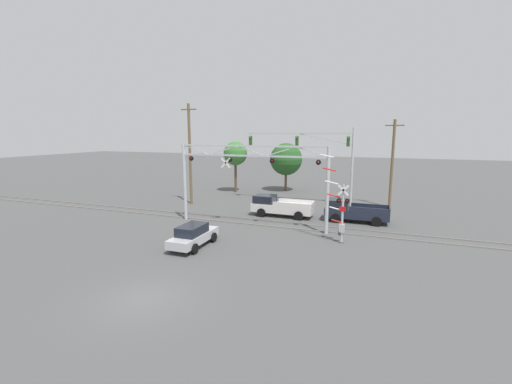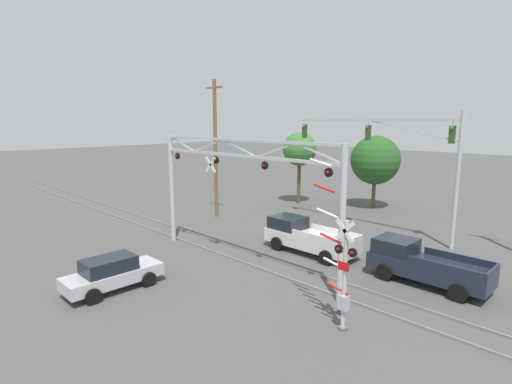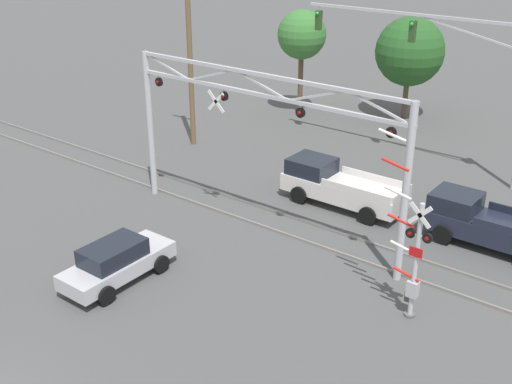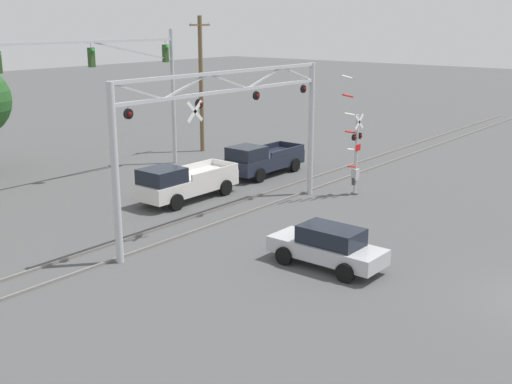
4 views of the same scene
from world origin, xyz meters
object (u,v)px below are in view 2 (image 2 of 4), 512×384
object	(u,v)px
pickup_truck_lead	(306,237)
utility_pole_left	(215,148)
crossing_gantry	(239,182)
background_tree_beyond_span	(300,150)
sedan_waiting	(112,273)
pickup_truck_following	(422,264)
background_tree_far_left_verge	(375,160)
crossing_signal_mast	(342,273)
traffic_signal_span	(409,151)

from	to	relation	value
pickup_truck_lead	utility_pole_left	size ratio (longest dim) A/B	0.53
crossing_gantry	background_tree_beyond_span	bearing A→B (deg)	118.12
sedan_waiting	utility_pole_left	size ratio (longest dim) A/B	0.41
utility_pole_left	background_tree_beyond_span	xyz separation A→B (m)	(1.44, 8.57, -0.50)
pickup_truck_following	utility_pole_left	bearing A→B (deg)	174.41
pickup_truck_lead	background_tree_far_left_verge	world-z (taller)	background_tree_far_left_verge
sedan_waiting	background_tree_far_left_verge	xyz separation A→B (m)	(-0.24, 23.86, 3.40)
pickup_truck_lead	pickup_truck_following	distance (m)	6.58
pickup_truck_following	pickup_truck_lead	bearing A→B (deg)	-177.38
crossing_gantry	pickup_truck_following	distance (m)	9.61
crossing_gantry	crossing_signal_mast	distance (m)	7.99
crossing_signal_mast	background_tree_beyond_span	bearing A→B (deg)	132.73
utility_pole_left	background_tree_beyond_span	bearing A→B (deg)	80.44
sedan_waiting	background_tree_far_left_verge	bearing A→B (deg)	90.58
pickup_truck_lead	crossing_signal_mast	bearing A→B (deg)	-43.93
pickup_truck_following	sedan_waiting	xyz separation A→B (m)	(-9.51, -10.62, -0.14)
pickup_truck_following	background_tree_far_left_verge	size ratio (longest dim) A/B	0.85
pickup_truck_following	background_tree_beyond_span	bearing A→B (deg)	146.76
utility_pole_left	background_tree_beyond_span	distance (m)	8.71
background_tree_far_left_verge	pickup_truck_lead	bearing A→B (deg)	-76.79
traffic_signal_span	background_tree_beyond_span	distance (m)	12.53
crossing_signal_mast	pickup_truck_lead	size ratio (longest dim) A/B	1.10
utility_pole_left	background_tree_beyond_span	size ratio (longest dim) A/B	1.63
traffic_signal_span	utility_pole_left	size ratio (longest dim) A/B	1.12
sedan_waiting	traffic_signal_span	bearing A→B (deg)	71.21
crossing_signal_mast	traffic_signal_span	world-z (taller)	traffic_signal_span
crossing_signal_mast	sedan_waiting	distance (m)	10.21
background_tree_far_left_verge	background_tree_beyond_span	bearing A→B (deg)	-152.99
pickup_truck_following	background_tree_far_left_verge	distance (m)	16.76
utility_pole_left	pickup_truck_lead	bearing A→B (deg)	-10.64
crossing_gantry	crossing_signal_mast	bearing A→B (deg)	-14.05
background_tree_far_left_verge	sedan_waiting	bearing A→B (deg)	-89.42
background_tree_far_left_verge	crossing_gantry	bearing A→B (deg)	-83.66
pickup_truck_following	background_tree_beyond_span	world-z (taller)	background_tree_beyond_span
utility_pole_left	crossing_gantry	bearing A→B (deg)	-33.30
crossing_signal_mast	sedan_waiting	size ratio (longest dim) A/B	1.43
pickup_truck_lead	sedan_waiting	xyz separation A→B (m)	(-2.94, -10.32, -0.14)
background_tree_beyond_span	background_tree_far_left_verge	size ratio (longest dim) A/B	1.03
pickup_truck_following	utility_pole_left	world-z (taller)	utility_pole_left
crossing_gantry	utility_pole_left	xyz separation A→B (m)	(-9.29, 6.10, 1.03)
crossing_gantry	background_tree_beyond_span	distance (m)	16.64
utility_pole_left	background_tree_beyond_span	world-z (taller)	utility_pole_left
crossing_signal_mast	sedan_waiting	bearing A→B (deg)	-154.68
crossing_gantry	background_tree_far_left_verge	world-z (taller)	crossing_gantry
crossing_gantry	traffic_signal_span	bearing A→B (deg)	69.38
traffic_signal_span	utility_pole_left	distance (m)	14.08
pickup_truck_lead	background_tree_beyond_span	distance (m)	14.47
crossing_signal_mast	background_tree_beyond_span	distance (m)	22.68
pickup_truck_following	background_tree_far_left_verge	bearing A→B (deg)	126.37
traffic_signal_span	pickup_truck_following	size ratio (longest dim) A/B	2.21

